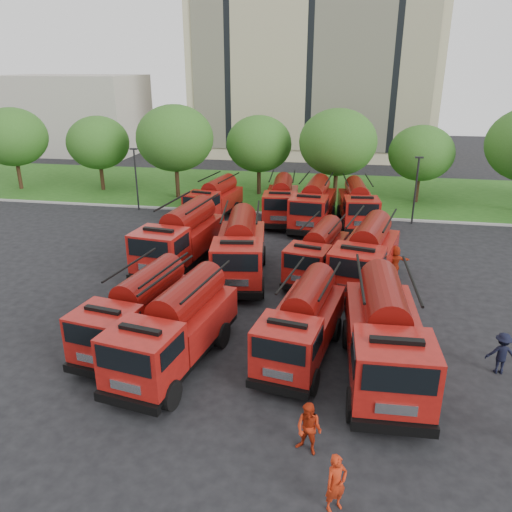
{
  "coord_description": "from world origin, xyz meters",
  "views": [
    {
      "loc": [
        6.68,
        -20.66,
        11.41
      ],
      "look_at": [
        2.32,
        3.82,
        1.8
      ],
      "focal_mm": 35.0,
      "sensor_mm": 36.0,
      "label": 1
    }
  ],
  "objects": [
    {
      "name": "firefighter_4",
      "position": [
        -2.03,
        1.1,
        0.0
      ],
      "size": [
        1.11,
        1.15,
        1.98
      ],
      "primitive_type": "imported",
      "rotation": [
        0.0,
        0.0,
        2.27
      ],
      "color": "black",
      "rests_on": "ground"
    },
    {
      "name": "fire_truck_11",
      "position": [
        7.81,
        16.15,
        1.59
      ],
      "size": [
        3.08,
        7.13,
        3.15
      ],
      "rotation": [
        0.0,
        0.0,
        0.1
      ],
      "color": "black",
      "rests_on": "ground"
    },
    {
      "name": "fire_truck_5",
      "position": [
        1.21,
        5.0,
        1.74
      ],
      "size": [
        3.69,
        7.9,
        3.46
      ],
      "rotation": [
        0.0,
        0.0,
        0.15
      ],
      "color": "black",
      "rests_on": "ground"
    },
    {
      "name": "fire_truck_8",
      "position": [
        -3.14,
        15.95,
        1.52
      ],
      "size": [
        3.41,
        6.93,
        3.02
      ],
      "rotation": [
        0.0,
        0.0,
        -0.18
      ],
      "color": "black",
      "rests_on": "ground"
    },
    {
      "name": "tree_5",
      "position": [
        13.0,
        23.5,
        4.35
      ],
      "size": [
        5.46,
        5.46,
        6.68
      ],
      "color": "#382314",
      "rests_on": "ground"
    },
    {
      "name": "fire_truck_6",
      "position": [
        5.51,
        5.86,
        1.46
      ],
      "size": [
        3.49,
        6.7,
        2.9
      ],
      "rotation": [
        0.0,
        0.0,
        -0.21
      ],
      "color": "black",
      "rests_on": "ground"
    },
    {
      "name": "tree_4",
      "position": [
        6.0,
        22.5,
        5.22
      ],
      "size": [
        6.55,
        6.55,
        8.01
      ],
      "color": "#382314",
      "rests_on": "ground"
    },
    {
      "name": "fire_truck_7",
      "position": [
        8.13,
        5.19,
        1.71
      ],
      "size": [
        4.13,
        7.86,
        3.41
      ],
      "rotation": [
        0.0,
        0.0,
        -0.22
      ],
      "color": "black",
      "rests_on": "ground"
    },
    {
      "name": "tree_2",
      "position": [
        -8.0,
        21.5,
        5.35
      ],
      "size": [
        6.72,
        6.72,
        8.22
      ],
      "color": "#382314",
      "rests_on": "ground"
    },
    {
      "name": "fire_truck_3",
      "position": [
        8.6,
        -3.5,
        1.78
      ],
      "size": [
        3.12,
        7.9,
        3.55
      ],
      "rotation": [
        0.0,
        0.0,
        0.04
      ],
      "color": "black",
      "rests_on": "ground"
    },
    {
      "name": "lamp_post_1",
      "position": [
        12.0,
        17.2,
        2.9
      ],
      "size": [
        0.6,
        0.25,
        5.11
      ],
      "color": "black",
      "rests_on": "ground"
    },
    {
      "name": "fire_truck_4",
      "position": [
        -2.61,
        6.05,
        1.79
      ],
      "size": [
        3.69,
        8.1,
        3.56
      ],
      "rotation": [
        0.0,
        0.0,
        -0.13
      ],
      "color": "black",
      "rests_on": "ground"
    },
    {
      "name": "lawn",
      "position": [
        0.0,
        26.0,
        0.06
      ],
      "size": [
        70.0,
        16.0,
        0.12
      ],
      "primitive_type": "cube",
      "color": "#194612",
      "rests_on": "ground"
    },
    {
      "name": "fire_truck_9",
      "position": [
        2.07,
        16.38,
        1.6
      ],
      "size": [
        2.94,
        7.12,
        3.17
      ],
      "rotation": [
        0.0,
        0.0,
        0.07
      ],
      "color": "black",
      "rests_on": "ground"
    },
    {
      "name": "tree_1",
      "position": [
        -16.0,
        23.0,
        4.55
      ],
      "size": [
        5.71,
        5.71,
        6.98
      ],
      "color": "#382314",
      "rests_on": "ground"
    },
    {
      "name": "fire_truck_1",
      "position": [
        0.5,
        -4.1,
        1.65
      ],
      "size": [
        3.7,
        7.52,
        3.28
      ],
      "rotation": [
        0.0,
        0.0,
        -0.18
      ],
      "color": "black",
      "rests_on": "ground"
    },
    {
      "name": "ground",
      "position": [
        0.0,
        0.0,
        0.0
      ],
      "size": [
        140.0,
        140.0,
        0.0
      ],
      "primitive_type": "plane",
      "color": "black",
      "rests_on": "ground"
    },
    {
      "name": "side_building",
      "position": [
        -30.0,
        44.0,
        5.0
      ],
      "size": [
        18.0,
        12.0,
        10.0
      ],
      "primitive_type": "cube",
      "color": "#A49D91",
      "rests_on": "ground"
    },
    {
      "name": "lamp_post_0",
      "position": [
        -10.0,
        17.2,
        2.9
      ],
      "size": [
        0.6,
        0.25,
        5.11
      ],
      "color": "black",
      "rests_on": "ground"
    },
    {
      "name": "firefighter_1",
      "position": [
        6.11,
        -8.16,
        0.0
      ],
      "size": [
        0.98,
        0.77,
        1.78
      ],
      "primitive_type": "imported",
      "rotation": [
        0.0,
        0.0,
        -0.4
      ],
      "color": "#9F220C",
      "rests_on": "ground"
    },
    {
      "name": "fire_truck_10",
      "position": [
        4.6,
        15.31,
        1.68
      ],
      "size": [
        3.19,
        7.54,
        3.35
      ],
      "rotation": [
        0.0,
        0.0,
        -0.09
      ],
      "color": "black",
      "rests_on": "ground"
    },
    {
      "name": "fire_truck_0",
      "position": [
        -1.64,
        -2.81,
        1.56
      ],
      "size": [
        3.44,
        7.1,
        3.1
      ],
      "rotation": [
        0.0,
        0.0,
        -0.17
      ],
      "color": "black",
      "rests_on": "ground"
    },
    {
      "name": "tree_3",
      "position": [
        -1.0,
        24.0,
        4.68
      ],
      "size": [
        5.88,
        5.88,
        7.19
      ],
      "color": "#382314",
      "rests_on": "ground"
    },
    {
      "name": "apartment_building",
      "position": [
        2.0,
        47.94,
        12.5
      ],
      "size": [
        30.0,
        14.18,
        25.0
      ],
      "color": "beige",
      "rests_on": "ground"
    },
    {
      "name": "firefighter_3",
      "position": [
        13.17,
        -2.49,
        0.0
      ],
      "size": [
        1.13,
        0.6,
        1.74
      ],
      "primitive_type": "imported",
      "rotation": [
        0.0,
        0.0,
        3.16
      ],
      "color": "black",
      "rests_on": "ground"
    },
    {
      "name": "firefighter_0",
      "position": [
        7.0,
        -10.16,
        0.0
      ],
      "size": [
        0.8,
        0.77,
        1.78
      ],
      "primitive_type": "imported",
      "rotation": [
        0.0,
        0.0,
        0.63
      ],
      "color": "#9F220C",
      "rests_on": "ground"
    },
    {
      "name": "tree_0",
      "position": [
        -24.0,
        22.0,
        5.02
      ],
      "size": [
        6.3,
        6.3,
        7.7
      ],
      "color": "#382314",
      "rests_on": "ground"
    },
    {
      "name": "fire_truck_2",
      "position": [
        5.39,
        -2.6,
        1.54
      ],
      "size": [
        3.43,
        7.0,
        3.05
      ],
      "rotation": [
        0.0,
        0.0,
        -0.17
      ],
      "color": "black",
      "rests_on": "ground"
    },
    {
      "name": "firefighter_5",
      "position": [
        9.78,
        6.34,
        0.0
      ],
      "size": [
        1.94,
        1.12,
        1.96
      ],
      "primitive_type": "imported",
      "rotation": [
        0.0,
        0.0,
        3.34
      ],
      "color": "#9F220C",
      "rests_on": "ground"
    },
    {
      "name": "curb",
      "position": [
        0.0,
        17.9,
        0.07
      ],
      "size": [
        70.0,
        0.3,
        0.14
      ],
      "primitive_type": "cube",
      "color": "gray",
      "rests_on": "ground"
    }
  ]
}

